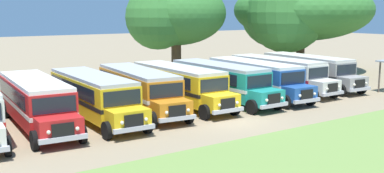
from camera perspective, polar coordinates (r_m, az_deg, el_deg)
name	(u,v)px	position (r m, az deg, el deg)	size (l,w,h in m)	color
ground_plane	(230,121)	(28.87, 4.81, -4.25)	(220.00, 220.00, 0.00)	#937F60
foreground_grass_strip	(352,157)	(22.95, 19.32, -8.33)	(80.00, 10.78, 0.01)	olive
parked_bus_slot_1	(36,100)	(28.57, -18.86, -1.63)	(3.29, 10.93, 2.82)	red
parked_bus_slot_2	(94,95)	(29.49, -12.14, -1.00)	(2.96, 10.87, 2.82)	yellow
parked_bus_slot_3	(139,88)	(31.58, -6.59, -0.18)	(3.65, 10.99, 2.82)	orange
parked_bus_slot_4	(179,84)	(33.27, -1.61, 0.36)	(2.83, 10.86, 2.82)	yellow
parked_bus_slot_5	(221,80)	(34.88, 3.59, 0.76)	(2.71, 10.84, 2.82)	teal
parked_bus_slot_6	(255,77)	(36.95, 7.88, 1.17)	(3.29, 10.93, 2.82)	#23519E
parked_bus_slot_7	(278,73)	(39.91, 10.71, 1.69)	(2.70, 10.84, 2.82)	silver
parked_bus_slot_8	(309,70)	(42.70, 14.32, 2.05)	(3.40, 10.95, 2.82)	#9E9993
broad_shade_tree	(172,13)	(48.51, -2.57, 9.16)	(11.16, 11.05, 10.44)	brown
secondary_tree	(295,11)	(54.22, 12.76, 9.17)	(15.45, 16.36, 11.04)	brown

